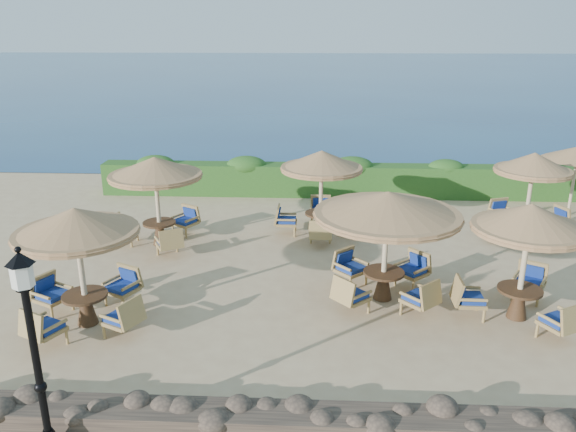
{
  "coord_description": "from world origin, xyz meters",
  "views": [
    {
      "loc": [
        -0.88,
        -13.5,
        6.14
      ],
      "look_at": [
        -1.6,
        0.8,
        1.3
      ],
      "focal_mm": 35.0,
      "sensor_mm": 36.0,
      "label": 1
    }
  ],
  "objects_px": {
    "cafe_set_1": "(387,221)",
    "cafe_set_2": "(527,242)",
    "cafe_set_3": "(156,183)",
    "cafe_set_4": "(321,180)",
    "cafe_set_5": "(531,186)",
    "lamp_post": "(37,366)",
    "cafe_set_0": "(79,249)"
  },
  "relations": [
    {
      "from": "lamp_post",
      "to": "cafe_set_5",
      "type": "distance_m",
      "value": 14.2
    },
    {
      "from": "lamp_post",
      "to": "cafe_set_4",
      "type": "distance_m",
      "value": 10.56
    },
    {
      "from": "cafe_set_2",
      "to": "cafe_set_5",
      "type": "height_order",
      "value": "same"
    },
    {
      "from": "lamp_post",
      "to": "cafe_set_1",
      "type": "bearing_deg",
      "value": 44.25
    },
    {
      "from": "lamp_post",
      "to": "cafe_set_3",
      "type": "distance_m",
      "value": 8.65
    },
    {
      "from": "lamp_post",
      "to": "cafe_set_2",
      "type": "relative_size",
      "value": 1.19
    },
    {
      "from": "cafe_set_0",
      "to": "cafe_set_2",
      "type": "relative_size",
      "value": 1.02
    },
    {
      "from": "cafe_set_2",
      "to": "cafe_set_3",
      "type": "distance_m",
      "value": 9.91
    },
    {
      "from": "cafe_set_2",
      "to": "cafe_set_4",
      "type": "height_order",
      "value": "same"
    },
    {
      "from": "cafe_set_0",
      "to": "lamp_post",
      "type": "bearing_deg",
      "value": -75.95
    },
    {
      "from": "cafe_set_0",
      "to": "cafe_set_4",
      "type": "height_order",
      "value": "same"
    },
    {
      "from": "cafe_set_0",
      "to": "cafe_set_1",
      "type": "height_order",
      "value": "same"
    },
    {
      "from": "lamp_post",
      "to": "cafe_set_0",
      "type": "relative_size",
      "value": 1.17
    },
    {
      "from": "lamp_post",
      "to": "cafe_set_4",
      "type": "xyz_separation_m",
      "value": [
        4.1,
        9.73,
        0.18
      ]
    },
    {
      "from": "cafe_set_1",
      "to": "cafe_set_0",
      "type": "bearing_deg",
      "value": -166.93
    },
    {
      "from": "cafe_set_1",
      "to": "cafe_set_5",
      "type": "distance_m",
      "value": 6.45
    },
    {
      "from": "cafe_set_4",
      "to": "cafe_set_5",
      "type": "relative_size",
      "value": 0.98
    },
    {
      "from": "cafe_set_1",
      "to": "cafe_set_2",
      "type": "xyz_separation_m",
      "value": [
        2.88,
        -0.77,
        -0.14
      ]
    },
    {
      "from": "cafe_set_4",
      "to": "cafe_set_3",
      "type": "bearing_deg",
      "value": -166.85
    },
    {
      "from": "lamp_post",
      "to": "cafe_set_3",
      "type": "relative_size",
      "value": 1.19
    },
    {
      "from": "cafe_set_1",
      "to": "cafe_set_5",
      "type": "xyz_separation_m",
      "value": [
        4.77,
        4.32,
        -0.3
      ]
    },
    {
      "from": "cafe_set_3",
      "to": "cafe_set_5",
      "type": "distance_m",
      "value": 11.03
    },
    {
      "from": "cafe_set_4",
      "to": "lamp_post",
      "type": "bearing_deg",
      "value": -112.87
    },
    {
      "from": "lamp_post",
      "to": "cafe_set_0",
      "type": "distance_m",
      "value": 4.03
    },
    {
      "from": "cafe_set_0",
      "to": "cafe_set_3",
      "type": "distance_m",
      "value": 4.73
    },
    {
      "from": "cafe_set_2",
      "to": "cafe_set_0",
      "type": "bearing_deg",
      "value": -175.46
    },
    {
      "from": "cafe_set_2",
      "to": "cafe_set_5",
      "type": "relative_size",
      "value": 0.97
    },
    {
      "from": "lamp_post",
      "to": "cafe_set_5",
      "type": "xyz_separation_m",
      "value": [
        10.33,
        9.74,
        0.09
      ]
    },
    {
      "from": "lamp_post",
      "to": "cafe_set_5",
      "type": "relative_size",
      "value": 1.15
    },
    {
      "from": "cafe_set_0",
      "to": "cafe_set_2",
      "type": "distance_m",
      "value": 9.44
    },
    {
      "from": "cafe_set_5",
      "to": "lamp_post",
      "type": "bearing_deg",
      "value": -136.69
    },
    {
      "from": "cafe_set_3",
      "to": "cafe_set_4",
      "type": "bearing_deg",
      "value": 13.15
    }
  ]
}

